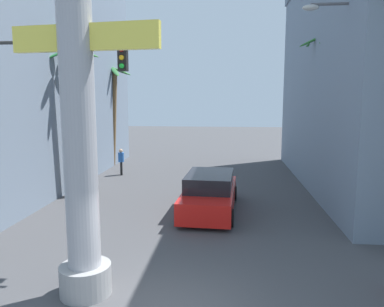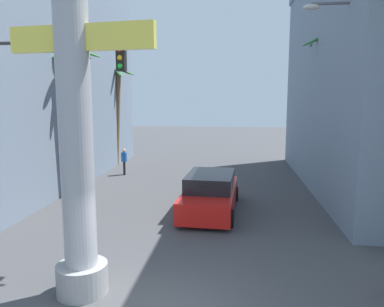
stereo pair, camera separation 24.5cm
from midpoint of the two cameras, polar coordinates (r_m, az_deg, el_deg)
The scene contains 10 objects.
ground_plane at distance 17.58m, azimuth 0.84°, elevation -6.49°, with size 86.66×86.66×0.00m, color #424244.
building_left at distance 21.48m, azimuth -26.35°, elevation 14.39°, with size 6.66×20.21×14.13m.
neon_sign_pole at distance 8.65m, azimuth -18.12°, elevation 15.50°, with size 3.69×1.19×11.57m.
street_lamp at distance 14.12m, azimuth 22.82°, elevation 8.23°, with size 2.20×0.28×7.80m.
traffic_light_mast at distance 11.68m, azimuth -23.97°, elevation 6.68°, with size 5.04×0.32×6.15m.
car_lead at distance 15.12m, azimuth 2.24°, elevation -6.08°, with size 2.26×5.06×1.56m.
palm_tree_mid_left at distance 17.89m, azimuth -17.86°, elevation 5.97°, with size 2.28×2.44×6.81m.
palm_tree_far_left at distance 25.77m, azimuth -12.21°, elevation 8.04°, with size 2.58×2.61×6.64m.
palm_tree_mid_right at distance 19.31m, azimuth 19.74°, elevation 9.62°, with size 3.17×2.90×7.64m.
pedestrian_far_left at distance 22.59m, azimuth -11.06°, elevation -0.96°, with size 0.42×0.42×1.56m.
Camera 1 is at (1.29, -6.94, 4.52)m, focal length 35.00 mm.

